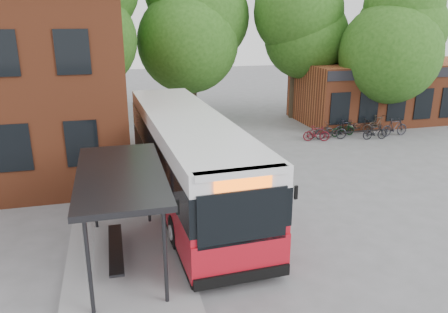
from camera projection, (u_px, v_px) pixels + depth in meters
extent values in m
plane|color=slate|center=(259.00, 229.00, 15.08)|extent=(100.00, 100.00, 0.00)
imported|color=#312D2A|center=(320.00, 131.00, 26.16)|extent=(1.83, 0.70, 0.95)
imported|color=#591119|center=(316.00, 133.00, 25.57)|extent=(1.62, 0.84, 0.94)
imported|color=black|center=(331.00, 131.00, 25.98)|extent=(1.99, 0.98, 1.00)
imported|color=black|center=(345.00, 127.00, 27.02)|extent=(1.60, 0.69, 0.93)
imported|color=black|center=(343.00, 129.00, 26.67)|extent=(1.75, 0.84, 0.88)
imported|color=black|center=(375.00, 132.00, 25.94)|extent=(1.58, 0.55, 0.93)
imported|color=#2C2622|center=(358.00, 127.00, 27.16)|extent=(1.84, 0.80, 0.94)
imported|color=#312C24|center=(377.00, 123.00, 27.75)|extent=(1.89, 1.09, 1.09)
imported|color=#222228|center=(395.00, 127.00, 26.66)|extent=(1.89, 0.67, 1.12)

